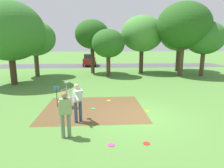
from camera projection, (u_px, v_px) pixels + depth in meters
name	position (u px, v px, depth m)	size (l,w,h in m)	color
ground_plane	(139.00, 117.00, 8.90)	(160.00, 160.00, 0.00)	#518438
dirt_tee_pad	(94.00, 108.00, 10.13)	(5.21, 4.34, 0.01)	brown
disc_golf_basket	(66.00, 94.00, 10.19)	(0.98, 0.58, 1.39)	#9E9EA3
player_foreground_watching	(65.00, 112.00, 6.80)	(0.49, 0.43, 1.71)	slate
player_throwing	(78.00, 100.00, 8.18)	(0.54, 1.15, 1.71)	#384260
frisbee_near_basket	(109.00, 101.00, 11.51)	(0.25, 0.25, 0.02)	gold
frisbee_by_tee	(61.00, 93.00, 13.33)	(0.21, 0.21, 0.02)	orange
frisbee_mid_grass	(111.00, 145.00, 6.46)	(0.25, 0.25, 0.02)	#E53D99
frisbee_far_left	(93.00, 109.00, 10.06)	(0.24, 0.24, 0.02)	green
frisbee_far_right	(146.00, 143.00, 6.55)	(0.24, 0.24, 0.02)	red
frisbee_scattered_a	(148.00, 111.00, 9.70)	(0.21, 0.21, 0.02)	gold
tree_near_left	(184.00, 26.00, 19.66)	(5.52, 5.52, 7.58)	brown
tree_near_right	(35.00, 38.00, 19.40)	(4.18, 4.18, 5.71)	brown
tree_mid_left	(142.00, 34.00, 21.73)	(4.78, 4.78, 6.54)	#4C3823
tree_mid_center	(9.00, 31.00, 15.18)	(5.56, 5.56, 6.74)	#422D1E
tree_mid_right	(108.00, 44.00, 19.60)	(3.43, 3.43, 4.87)	#4C3823
tree_far_left	(92.00, 35.00, 21.42)	(3.82, 3.82, 6.05)	#4C3823
tree_far_center	(205.00, 38.00, 19.77)	(4.01, 4.01, 5.70)	brown
tree_far_right	(180.00, 34.00, 23.59)	(4.84, 4.84, 6.63)	brown
parking_lot_strip	(111.00, 66.00, 30.22)	(36.00, 6.00, 0.01)	#4C4C51
parked_car_leftmost	(90.00, 60.00, 29.76)	(1.98, 4.20, 1.84)	maroon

